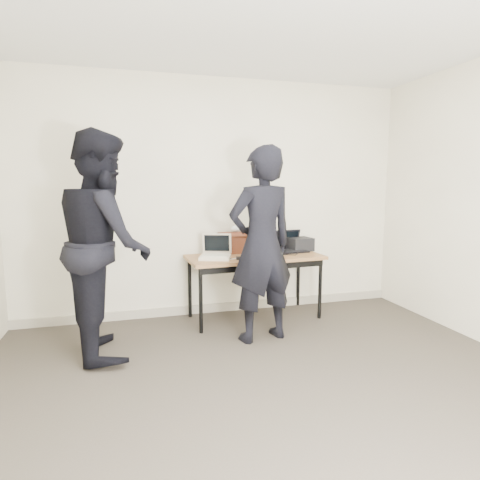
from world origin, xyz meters
name	(u,v)px	position (x,y,z in m)	size (l,w,h in m)	color
room	(294,212)	(0.00, 0.00, 1.35)	(4.60, 4.60, 2.80)	#3D362E
desk	(255,261)	(0.36, 1.91, 0.66)	(1.54, 0.74, 0.72)	brown
laptop_beige	(216,254)	(-0.10, 1.88, 0.77)	(0.40, 0.40, 0.26)	beige
laptop_center	(262,250)	(0.44, 1.90, 0.78)	(0.43, 0.42, 0.27)	black
laptop_right	(290,246)	(0.85, 2.09, 0.78)	(0.36, 0.35, 0.25)	black
leather_satchel	(234,242)	(0.18, 2.13, 0.85)	(0.37, 0.19, 0.25)	#622D1A
tissue	(237,229)	(0.21, 2.14, 1.00)	(0.13, 0.10, 0.08)	white
equipment_box	(300,244)	(0.99, 2.10, 0.80)	(0.27, 0.23, 0.15)	black
power_brick	(240,258)	(0.14, 1.74, 0.74)	(0.08, 0.05, 0.03)	black
cables	(259,255)	(0.40, 1.90, 0.72)	(1.16, 0.42, 0.01)	silver
person_typist	(262,245)	(0.23, 1.30, 0.94)	(0.68, 0.45, 1.88)	black
person_observer	(105,244)	(-1.20, 1.41, 0.99)	(0.96, 0.75, 1.98)	black
baseboard	(218,307)	(0.00, 2.23, 0.05)	(4.50, 0.03, 0.10)	#A59D88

